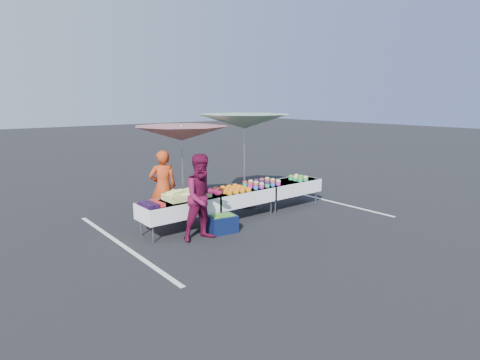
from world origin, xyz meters
TOP-DOWN VIEW (x-y plane):
  - ground at (0.00, 0.00)m, footprint 80.00×80.00m
  - stripe_left at (-3.20, 0.00)m, footprint 0.10×5.00m
  - stripe_right at (3.20, 0.00)m, footprint 0.10×5.00m
  - table_left at (-1.80, 0.00)m, footprint 1.86×0.81m
  - table_center at (0.00, 0.00)m, footprint 1.86×0.81m
  - table_right at (1.80, 0.00)m, footprint 1.86×0.81m
  - berry_punnets at (-2.51, -0.06)m, footprint 0.40×0.54m
  - corn_pile at (-1.56, 0.04)m, footprint 1.16×0.57m
  - plastic_bags at (-1.50, -0.30)m, footprint 0.30×0.25m
  - carrot_bowls at (-0.25, -0.01)m, footprint 0.75×0.69m
  - potato_cups at (0.75, 0.00)m, footprint 0.94×0.58m
  - bean_baskets at (2.06, -0.10)m, footprint 0.36×0.50m
  - vendor at (-1.73, 0.87)m, footprint 0.77×0.64m
  - customer at (-1.65, -0.77)m, footprint 1.00×0.83m
  - umbrella_left at (-1.21, 0.80)m, footprint 2.45×2.45m
  - umbrella_right at (0.80, 0.80)m, footprint 3.25×3.25m
  - storage_bin at (-1.04, -0.65)m, footprint 0.69×0.56m

SIDE VIEW (x-z plane):
  - ground at x=0.00m, z-range 0.00..0.00m
  - stripe_left at x=-3.20m, z-range 0.00..0.00m
  - stripe_right at x=3.20m, z-range 0.00..0.00m
  - storage_bin at x=-1.04m, z-range 0.01..0.42m
  - table_left at x=-1.80m, z-range 0.21..0.96m
  - table_center at x=0.00m, z-range 0.21..0.96m
  - table_right at x=1.80m, z-range 0.21..0.96m
  - plastic_bags at x=-1.50m, z-range 0.75..0.80m
  - berry_punnets at x=-2.51m, z-range 0.75..0.83m
  - carrot_bowls at x=-0.25m, z-range 0.75..0.85m
  - bean_baskets at x=2.06m, z-range 0.75..0.90m
  - potato_cups at x=0.75m, z-range 0.75..0.91m
  - corn_pile at x=-1.56m, z-range 0.71..0.97m
  - vendor at x=-1.73m, z-range 0.00..1.82m
  - customer at x=-1.65m, z-range 0.00..1.89m
  - umbrella_left at x=-1.21m, z-range 0.98..3.39m
  - umbrella_right at x=0.80m, z-range 1.08..3.73m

